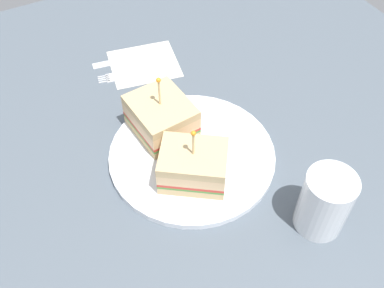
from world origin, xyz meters
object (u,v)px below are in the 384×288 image
sandwich_half_front (193,165)px  napkin (144,64)px  drink_glass (324,205)px  fork (125,75)px  plate (192,155)px  sandwich_half_back (161,117)px  knife (123,60)px

sandwich_half_front → napkin: 27.55cm
drink_glass → fork: size_ratio=0.77×
drink_glass → fork: 41.07cm
sandwich_half_front → napkin: bearing=-9.2°
drink_glass → napkin: (40.56, 7.02, -4.04)cm
plate → sandwich_half_front: sandwich_half_front is taller
drink_glass → fork: (39.28, 11.34, -3.94)cm
sandwich_half_back → sandwich_half_front: bearing=179.7°
napkin → knife: (2.69, 2.91, 0.10)cm
plate → fork: plate is taller
sandwich_half_front → napkin: (26.96, -4.38, -3.57)cm
plate → knife: plate is taller
fork → knife: size_ratio=0.94×
napkin → fork: (-1.28, 4.32, 0.10)cm
fork → sandwich_half_back: bearing=179.9°
drink_glass → plate: bearing=28.4°
plate → fork: bearing=4.8°
sandwich_half_front → drink_glass: (-13.60, -11.40, 0.47)cm
sandwich_half_front → fork: bearing=-0.1°
sandwich_half_front → fork: 25.92cm
napkin → knife: knife is taller
sandwich_half_back → fork: sandwich_half_back is taller
sandwich_half_front → drink_glass: bearing=-140.0°
drink_glass → napkin: 41.36cm
drink_glass → knife: size_ratio=0.73×
sandwich_half_front → knife: size_ratio=0.89×
sandwich_half_back → napkin: bearing=-14.6°
sandwich_half_back → fork: bearing=-0.1°
sandwich_half_back → napkin: sandwich_half_back is taller
sandwich_half_front → sandwich_half_back: (10.29, -0.05, 0.10)cm
napkin → plate: bearing=173.9°
drink_glass → napkin: drink_glass is taller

